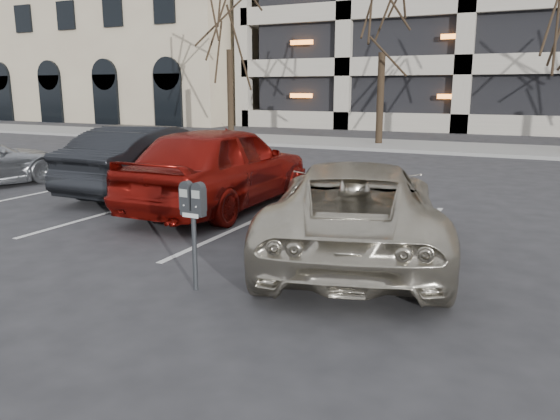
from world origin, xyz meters
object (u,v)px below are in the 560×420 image
Objects in this scene: suv_silver at (355,209)px; car_red at (221,166)px; car_dark at (153,159)px; parking_meter at (193,210)px.

car_red is at bearing -46.02° from suv_silver.
suv_silver is 1.15× the size of car_dark.
suv_silver is 3.83m from car_red.
parking_meter is 0.26× the size of car_red.
car_dark is at bearing 135.53° from parking_meter.
car_red reaches higher than parking_meter.
car_dark is (-2.25, 0.73, -0.07)m from car_red.
suv_silver is 6.16m from car_dark.
parking_meter is 2.45m from suv_silver.
parking_meter is at bearing 116.76° from car_red.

